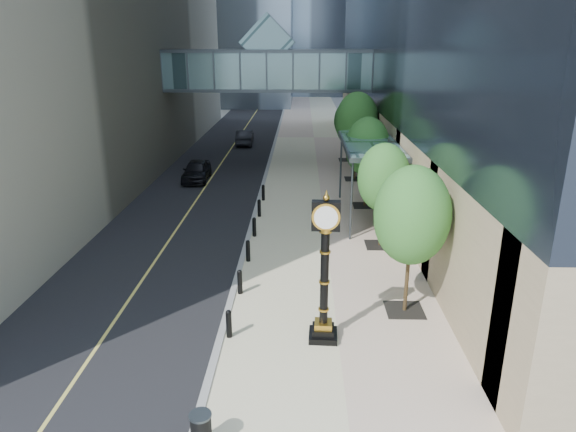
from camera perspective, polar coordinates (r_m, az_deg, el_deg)
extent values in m
plane|color=gray|center=(17.07, 2.36, -15.33)|extent=(320.00, 320.00, 0.00)
cube|color=black|center=(55.39, -5.50, 8.68)|extent=(8.00, 180.00, 0.02)
cube|color=beige|center=(54.99, 2.90, 8.69)|extent=(8.00, 180.00, 0.06)
cube|color=gray|center=(55.04, -1.32, 8.72)|extent=(0.25, 180.00, 0.07)
cube|color=slate|center=(42.28, -2.21, 15.89)|extent=(17.00, 4.00, 3.00)
cube|color=#383F44|center=(42.38, -2.19, 13.94)|extent=(17.00, 4.20, 0.25)
cube|color=#383F44|center=(42.24, -2.24, 17.86)|extent=(17.00, 4.20, 0.25)
cube|color=slate|center=(42.24, -2.25, 18.74)|extent=(4.24, 3.00, 4.24)
cube|color=#383F44|center=(28.90, 9.15, 7.79)|extent=(3.00, 8.00, 0.25)
cube|color=slate|center=(28.87, 9.16, 8.08)|extent=(2.80, 7.80, 0.06)
cylinder|color=#383F44|center=(25.68, 7.06, 1.69)|extent=(0.12, 0.12, 4.20)
cylinder|color=#383F44|center=(32.80, 5.89, 5.46)|extent=(0.12, 0.12, 4.20)
cylinder|color=black|center=(17.80, -6.58, -11.95)|extent=(0.20, 0.20, 0.90)
cylinder|color=black|center=(20.59, -5.37, -7.42)|extent=(0.20, 0.20, 0.90)
cylinder|color=black|center=(23.49, -4.46, -4.00)|extent=(0.20, 0.20, 0.90)
cylinder|color=black|center=(26.45, -3.77, -1.33)|extent=(0.20, 0.20, 0.90)
cylinder|color=black|center=(29.47, -3.21, 0.80)|extent=(0.20, 0.20, 0.90)
cylinder|color=black|center=(32.52, -2.76, 2.53)|extent=(0.20, 0.20, 0.90)
cube|color=black|center=(19.97, 12.80, -10.14)|extent=(1.40, 1.40, 0.02)
cylinder|color=#3D2D1A|center=(19.32, 13.11, -6.33)|extent=(0.14, 0.14, 2.94)
ellipsoid|color=#266826|center=(18.50, 13.62, 0.07)|extent=(2.70, 2.70, 3.59)
cube|color=black|center=(25.77, 10.14, -3.19)|extent=(1.40, 1.40, 0.02)
cylinder|color=#3D2D1A|center=(25.31, 10.31, -0.37)|extent=(0.14, 0.14, 2.71)
ellipsoid|color=#266826|center=(24.72, 10.59, 4.22)|extent=(2.48, 2.48, 3.31)
cube|color=black|center=(31.84, 8.50, 1.16)|extent=(1.40, 1.40, 0.02)
cylinder|color=#3D2D1A|center=(31.44, 8.62, 3.65)|extent=(0.14, 0.14, 2.88)
ellipsoid|color=#266826|center=(30.95, 8.82, 7.63)|extent=(2.64, 2.64, 3.52)
cube|color=black|center=(38.05, 7.39, 4.11)|extent=(1.40, 1.40, 0.02)
cylinder|color=#3D2D1A|center=(37.67, 7.49, 6.55)|extent=(0.14, 0.14, 3.34)
ellipsoid|color=#266826|center=(37.23, 7.66, 10.43)|extent=(3.06, 3.06, 4.08)
cube|color=black|center=(44.35, 6.58, 6.22)|extent=(1.40, 1.40, 0.02)
cylinder|color=#3D2D1A|center=(44.09, 6.65, 7.89)|extent=(0.14, 0.14, 2.65)
ellipsoid|color=#266826|center=(43.75, 6.75, 10.52)|extent=(2.43, 2.43, 3.24)
cube|color=black|center=(17.83, 3.91, -13.09)|extent=(0.99, 0.99, 0.21)
cube|color=black|center=(17.72, 3.92, -12.51)|extent=(0.77, 0.77, 0.21)
cube|color=gold|center=(17.61, 3.94, -11.92)|extent=(0.61, 0.61, 0.21)
cylinder|color=black|center=(16.80, 4.07, -6.80)|extent=(0.27, 0.27, 3.27)
cube|color=black|center=(16.00, 4.24, 0.03)|extent=(0.91, 0.36, 0.95)
cylinder|color=white|center=(16.18, 4.21, 0.24)|extent=(0.74, 0.08, 0.74)
cylinder|color=white|center=(15.83, 4.27, -0.18)|extent=(0.74, 0.08, 0.74)
sphere|color=gold|center=(15.83, 4.29, 2.02)|extent=(0.21, 0.21, 0.21)
cylinder|color=black|center=(13.79, -9.62, -22.53)|extent=(0.57, 0.57, 0.90)
imported|color=beige|center=(26.13, 12.03, -0.75)|extent=(0.75, 0.53, 1.95)
imported|color=black|center=(37.94, -10.12, 5.00)|extent=(1.87, 4.40, 1.48)
imported|color=black|center=(51.23, -4.83, 8.73)|extent=(1.72, 4.48, 1.46)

